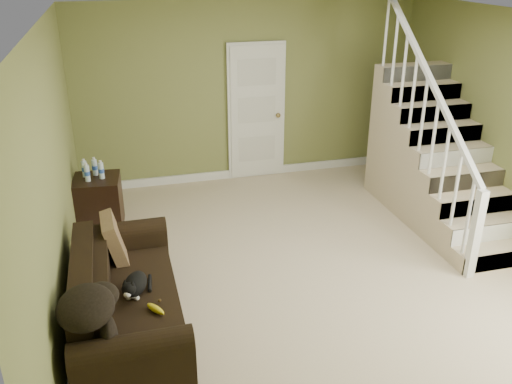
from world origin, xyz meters
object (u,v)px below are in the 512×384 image
side_table (99,202)px  cat (136,285)px  banana (156,309)px  sofa (124,308)px

side_table → cat: bearing=-81.8°
side_table → banana: (0.47, -2.58, 0.13)m
side_table → cat: (0.33, -2.28, 0.19)m
cat → banana: (0.14, -0.30, -0.06)m
side_table → cat: size_ratio=1.75×
sofa → side_table: side_table is taller
side_table → banana: side_table is taller
cat → side_table: bearing=118.0°
sofa → banana: size_ratio=9.73×
banana → side_table: bearing=65.3°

